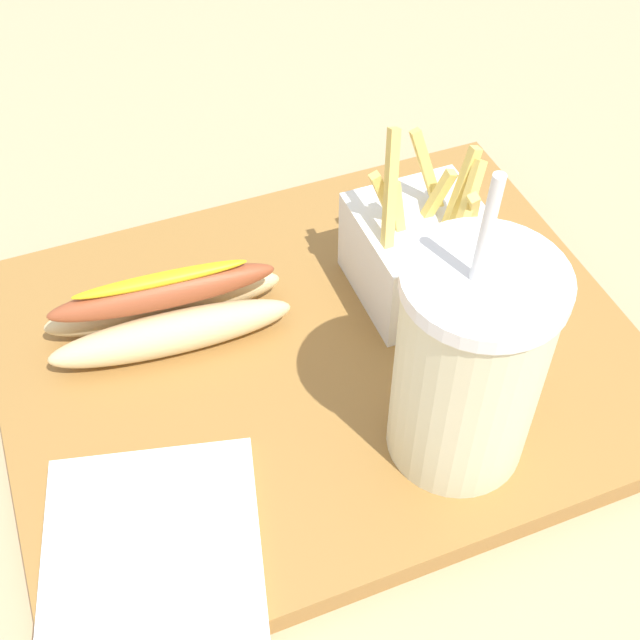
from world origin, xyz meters
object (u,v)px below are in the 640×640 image
soda_cup (468,366)px  ketchup_cup_1 (416,197)px  ketchup_cup_2 (517,267)px  hot_dog_1 (167,312)px  ketchup_cup_3 (513,327)px  fries_basket (421,252)px  napkin_stack (152,547)px

soda_cup → ketchup_cup_1: soda_cup is taller
ketchup_cup_2 → hot_dog_1: bearing=-9.3°
soda_cup → ketchup_cup_2: soda_cup is taller
hot_dog_1 → ketchup_cup_2: size_ratio=5.64×
hot_dog_1 → ketchup_cup_3: size_ratio=5.69×
ketchup_cup_2 → ketchup_cup_3: (0.03, 0.05, -0.00)m
ketchup_cup_1 → ketchup_cup_3: (-0.00, 0.16, 0.00)m
soda_cup → ketchup_cup_2: size_ratio=7.01×
soda_cup → fries_basket: 0.15m
fries_basket → ketchup_cup_3: size_ratio=4.70×
soda_cup → ketchup_cup_2: 0.18m
napkin_stack → ketchup_cup_3: bearing=-166.4°
ketchup_cup_1 → ketchup_cup_2: bearing=108.3°
napkin_stack → ketchup_cup_1: bearing=-141.3°
ketchup_cup_3 → napkin_stack: bearing=13.6°
soda_cup → ketchup_cup_3: bearing=-141.3°
soda_cup → ketchup_cup_3: soda_cup is taller
soda_cup → napkin_stack: size_ratio=1.65×
ketchup_cup_1 → ketchup_cup_2: 0.11m
fries_basket → hot_dog_1: size_ratio=0.83×
hot_dog_1 → ketchup_cup_3: (-0.23, 0.10, -0.01)m
napkin_stack → ketchup_cup_2: bearing=-159.2°
fries_basket → ketchup_cup_2: 0.08m
soda_cup → napkin_stack: (0.21, 0.00, -0.07)m
ketchup_cup_3 → ketchup_cup_1: bearing=-89.8°
ketchup_cup_3 → napkin_stack: (0.29, 0.07, -0.01)m
ketchup_cup_1 → fries_basket: bearing=64.9°
soda_cup → ketchup_cup_1: 0.25m
ketchup_cup_3 → napkin_stack: ketchup_cup_3 is taller
soda_cup → ketchup_cup_1: (-0.08, -0.22, -0.07)m
soda_cup → hot_dog_1: soda_cup is taller
ketchup_cup_2 → napkin_stack: bearing=20.8°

